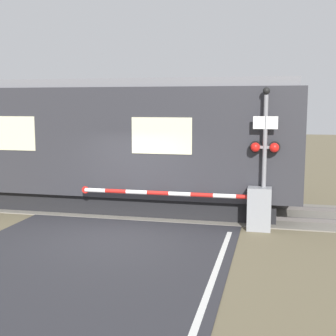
# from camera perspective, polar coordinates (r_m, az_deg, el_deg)

# --- Properties ---
(ground_plane) EXTENTS (80.00, 80.00, 0.00)m
(ground_plane) POSITION_cam_1_polar(r_m,az_deg,el_deg) (11.62, -6.63, -8.34)
(ground_plane) COLOR #6B6047
(track_bed) EXTENTS (36.00, 3.20, 0.13)m
(track_bed) POSITION_cam_1_polar(r_m,az_deg,el_deg) (14.58, -2.40, -4.84)
(track_bed) COLOR slate
(track_bed) RESTS_ON ground_plane
(train) EXTENTS (16.67, 2.96, 3.92)m
(train) POSITION_cam_1_polar(r_m,az_deg,el_deg) (15.71, -15.95, 3.10)
(train) COLOR black
(train) RESTS_ON ground_plane
(crossing_barrier) EXTENTS (5.16, 0.44, 1.11)m
(crossing_barrier) POSITION_cam_1_polar(r_m,az_deg,el_deg) (12.24, 9.21, -4.61)
(crossing_barrier) COLOR gray
(crossing_barrier) RESTS_ON ground_plane
(signal_post) EXTENTS (0.77, 0.26, 3.64)m
(signal_post) POSITION_cam_1_polar(r_m,az_deg,el_deg) (12.06, 11.71, 2.18)
(signal_post) COLOR gray
(signal_post) RESTS_ON ground_plane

